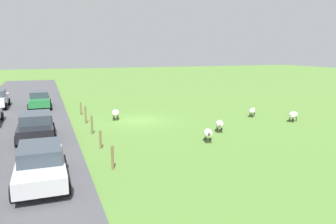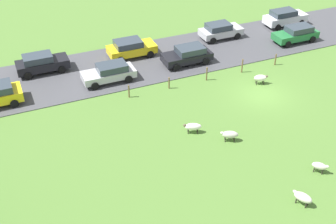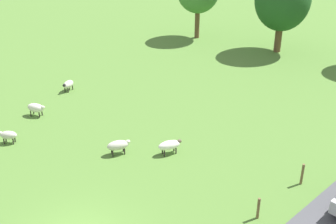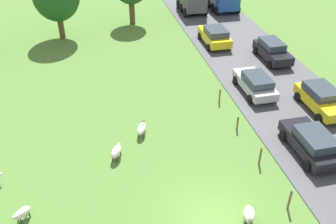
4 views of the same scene
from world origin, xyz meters
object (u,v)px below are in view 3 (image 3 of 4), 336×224
(sheep_0, at_px, (118,145))
(sheep_3, at_px, (8,135))
(sheep_1, at_px, (169,145))
(sheep_2, at_px, (68,84))
(sheep_5, at_px, (36,108))

(sheep_0, bearing_deg, sheep_3, -144.56)
(sheep_1, distance_m, sheep_2, 10.33)
(sheep_3, distance_m, sheep_5, 3.22)
(sheep_0, relative_size, sheep_1, 0.95)
(sheep_3, bearing_deg, sheep_1, 38.73)
(sheep_1, distance_m, sheep_3, 8.70)
(sheep_2, relative_size, sheep_5, 0.90)
(sheep_2, height_order, sheep_5, sheep_5)
(sheep_5, bearing_deg, sheep_3, -56.09)
(sheep_1, height_order, sheep_2, sheep_1)
(sheep_5, bearing_deg, sheep_2, 117.05)
(sheep_1, bearing_deg, sheep_2, 176.67)
(sheep_2, bearing_deg, sheep_1, -3.33)
(sheep_1, distance_m, sheep_5, 9.02)
(sheep_5, bearing_deg, sheep_1, 17.91)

